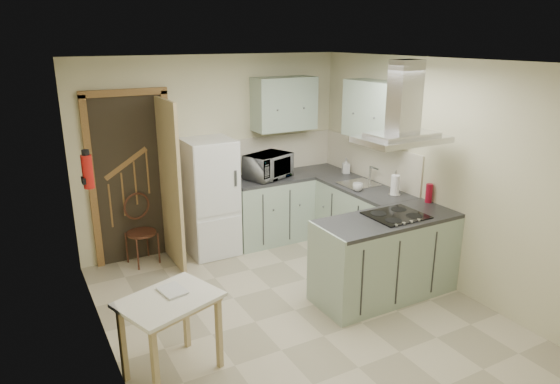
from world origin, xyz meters
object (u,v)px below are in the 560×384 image
drop_leaf_table (172,336)px  peninsula (386,257)px  bentwood_chair (141,233)px  extractor_hood (402,139)px  fridge (210,197)px  microwave (268,166)px

drop_leaf_table → peninsula: bearing=-14.7°
peninsula → bentwood_chair: bearing=135.4°
peninsula → extractor_hood: extractor_hood is taller
fridge → microwave: (0.83, -0.02, 0.31)m
extractor_hood → drop_leaf_table: size_ratio=1.19×
extractor_hood → microwave: extractor_hood is taller
extractor_hood → bentwood_chair: (-2.21, 2.08, -1.32)m
drop_leaf_table → extractor_hood: bearing=-14.9°
bentwood_chair → microwave: size_ratio=1.35×
fridge → extractor_hood: (1.32, -1.98, 0.97)m
bentwood_chair → extractor_hood: bearing=-57.2°
drop_leaf_table → bentwood_chair: size_ratio=0.94×
peninsula → microwave: bearing=101.5°
fridge → bentwood_chair: 0.95m
microwave → drop_leaf_table: bearing=-154.4°
extractor_hood → microwave: 2.12m
peninsula → extractor_hood: size_ratio=1.72×
fridge → microwave: fridge is taller
fridge → bentwood_chair: size_ratio=1.88×
peninsula → microwave: (-0.40, 1.96, 0.61)m
peninsula → extractor_hood: bearing=0.0°
peninsula → drop_leaf_table: size_ratio=2.06×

